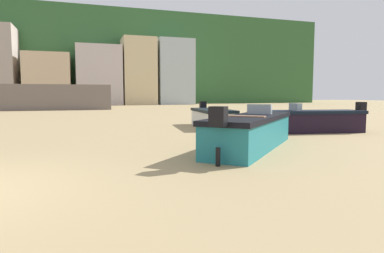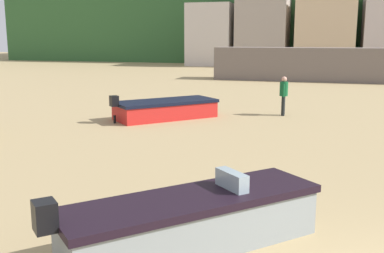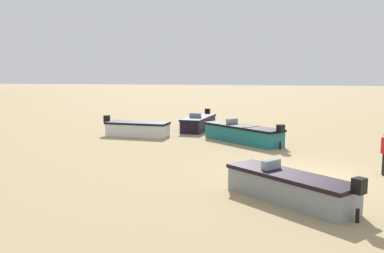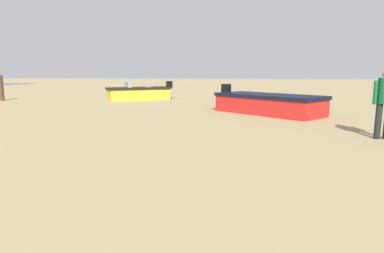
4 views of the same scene
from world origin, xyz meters
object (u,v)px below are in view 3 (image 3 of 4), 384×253
object	(u,v)px
boat_black_3	(199,123)
boat_grey_5	(289,187)
boat_teal_0	(243,134)
boat_white_4	(137,129)

from	to	relation	value
boat_black_3	boat_grey_5	size ratio (longest dim) A/B	1.12
boat_grey_5	boat_teal_0	bearing A→B (deg)	53.23
boat_teal_0	boat_white_4	distance (m)	6.19
boat_teal_0	boat_grey_5	world-z (taller)	boat_teal_0
boat_black_3	boat_grey_5	xyz separation A→B (m)	(-14.00, -4.62, -0.00)
boat_teal_0	boat_white_4	size ratio (longest dim) A/B	1.11
boat_grey_5	boat_white_4	bearing A→B (deg)	78.31
boat_teal_0	boat_white_4	world-z (taller)	boat_teal_0
boat_black_3	boat_grey_5	bearing A→B (deg)	117.13
boat_black_3	boat_white_4	world-z (taller)	boat_black_3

